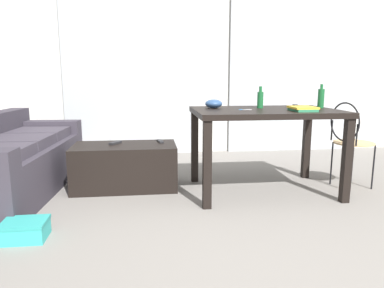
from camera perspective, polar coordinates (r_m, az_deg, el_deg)
ground_plane at (r=3.47m, az=8.90°, el=-7.84°), size 7.94×7.94×0.00m
wall_back at (r=5.31m, az=3.13°, el=12.70°), size 6.12×0.10×2.58m
curtains at (r=5.22m, az=3.28°, el=10.70°), size 4.18×0.03×2.21m
couch at (r=3.81m, az=-27.10°, el=-2.50°), size 0.94×2.00×0.74m
coffee_table at (r=3.62m, az=-10.65°, el=-3.52°), size 1.01×0.54×0.44m
craft_table at (r=3.44m, az=11.59°, el=3.77°), size 1.34×0.91×0.80m
wire_chair at (r=3.83m, az=23.89°, el=1.29°), size 0.39×0.41×0.86m
bottle_near at (r=3.71m, az=19.95°, el=6.93°), size 0.06×0.06×0.23m
bottle_far at (r=3.54m, az=10.87°, el=7.05°), size 0.06×0.06×0.21m
bowl at (r=3.49m, az=3.50°, el=6.46°), size 0.17×0.17×0.09m
book_stack at (r=3.33m, az=17.31°, el=5.42°), size 0.21×0.26×0.04m
tv_remote_on_table at (r=3.78m, az=16.30°, el=5.88°), size 0.09×0.19×0.02m
scissors at (r=3.33m, az=8.28°, el=5.47°), size 0.12×0.05×0.00m
tv_remote_primary at (r=3.64m, az=-12.19°, el=0.19°), size 0.12×0.16×0.02m
tv_remote_secondary at (r=3.67m, az=-5.15°, el=0.44°), size 0.07×0.15×0.02m
shoebox at (r=2.74m, az=-25.20°, el=-12.37°), size 0.29×0.23×0.13m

